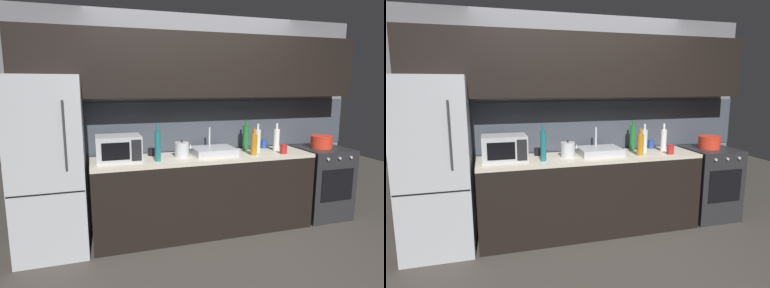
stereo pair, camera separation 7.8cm
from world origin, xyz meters
The scene contains 17 objects.
ground_plane centered at (0.00, 0.00, 0.00)m, with size 10.00×10.00×0.00m, color #3D3833.
back_wall centered at (0.00, 1.20, 1.55)m, with size 4.25×0.44×2.50m.
counter_run centered at (0.00, 0.90, 0.45)m, with size 2.51×0.60×0.90m.
refrigerator centered at (-1.63, 0.90, 0.89)m, with size 0.68×0.69×1.78m.
oven_range centered at (1.59, 0.90, 0.45)m, with size 0.60×0.62×0.90m.
microwave centered at (-0.95, 0.92, 1.04)m, with size 0.46×0.35×0.27m.
sink_basin centered at (0.11, 0.93, 0.94)m, with size 0.48×0.38×0.30m.
kettle centered at (-0.27, 0.91, 0.98)m, with size 0.19×0.16×0.19m.
wine_bottle_teal centered at (-0.56, 0.78, 1.06)m, with size 0.06×0.06×0.39m.
wine_bottle_clear centered at (0.67, 0.91, 1.04)m, with size 0.07×0.07×0.34m.
wine_bottle_white centered at (0.93, 0.92, 1.04)m, with size 0.07×0.07×0.33m.
wine_bottle_amber centered at (0.54, 0.77, 1.03)m, with size 0.07×0.07×0.31m.
wine_bottle_green centered at (0.59, 1.08, 1.05)m, with size 0.07×0.07×0.37m.
mug_blue centered at (0.87, 1.12, 0.95)m, with size 0.08×0.08×0.10m, color #234299.
mug_dark centered at (-0.58, 1.07, 0.94)m, with size 0.07×0.07×0.09m, color black.
mug_red centered at (0.91, 0.73, 0.95)m, with size 0.08×0.08×0.11m, color #A82323.
cooking_pot centered at (1.57, 0.90, 0.98)m, with size 0.27×0.27×0.16m.
Camera 2 is at (-1.12, -2.54, 1.68)m, focal length 30.53 mm.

